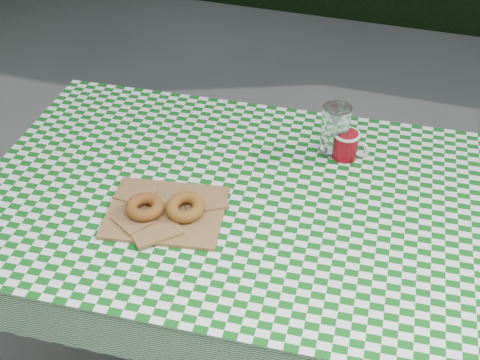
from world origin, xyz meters
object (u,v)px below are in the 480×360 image
at_px(table, 233,291).
at_px(paper_bag, 166,211).
at_px(coffee_mug, 346,145).
at_px(drinking_glass, 335,130).

relative_size(table, paper_bag, 4.52).
xyz_separation_m(table, coffee_mug, (0.25, 0.25, 0.42)).
height_order(paper_bag, drinking_glass, drinking_glass).
distance_m(table, coffee_mug, 0.55).
bearing_deg(coffee_mug, drinking_glass, 166.49).
distance_m(table, paper_bag, 0.43).
bearing_deg(drinking_glass, paper_bag, -131.74).
bearing_deg(table, coffee_mug, 41.61).
bearing_deg(drinking_glass, table, -128.72).
height_order(table, paper_bag, paper_bag).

